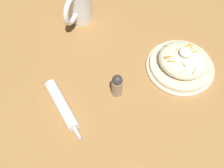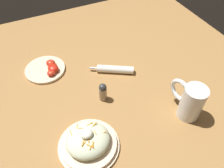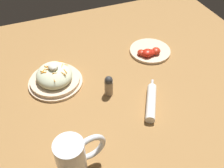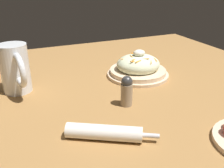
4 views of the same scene
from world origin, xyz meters
name	(u,v)px [view 4 (image 4 of 4)]	position (x,y,z in m)	size (l,w,h in m)	color
ground_plane	(111,118)	(0.00, 0.00, 0.00)	(1.43, 1.43, 0.00)	#9E703D
salad_plate	(138,68)	(-0.19, -0.22, 0.03)	(0.21, 0.21, 0.09)	beige
beer_mug	(16,71)	(0.20, -0.25, 0.07)	(0.08, 0.15, 0.15)	white
napkin_roll	(105,132)	(0.05, 0.08, 0.02)	(0.19, 0.12, 0.03)	white
salt_shaker	(127,91)	(-0.06, -0.05, 0.04)	(0.03, 0.03, 0.08)	gray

